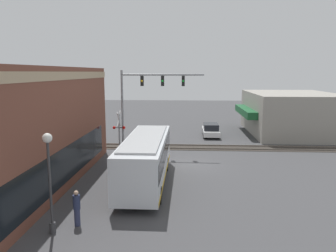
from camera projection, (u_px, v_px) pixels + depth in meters
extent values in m
plane|color=#424244|center=(188.00, 164.00, 26.14)|extent=(120.00, 120.00, 0.00)
cube|color=tan|center=(61.00, 76.00, 19.54)|extent=(19.32, 0.36, 0.50)
cube|color=black|center=(68.00, 163.00, 20.41)|extent=(16.06, 0.12, 2.20)
cube|color=gray|center=(291.00, 113.00, 39.28)|extent=(13.19, 9.62, 4.86)
cube|color=#19592D|center=(246.00, 111.00, 39.56)|extent=(9.23, 1.20, 0.80)
cube|color=silver|center=(146.00, 158.00, 21.45)|extent=(10.32, 2.55, 2.62)
cube|color=black|center=(146.00, 152.00, 21.39)|extent=(10.11, 2.59, 1.10)
cube|color=gold|center=(146.00, 175.00, 21.64)|extent=(10.11, 2.58, 0.24)
cube|color=#A5A8AA|center=(146.00, 137.00, 21.23)|extent=(8.77, 2.17, 0.12)
cylinder|color=black|center=(151.00, 164.00, 24.57)|extent=(1.00, 2.57, 1.00)
cylinder|color=black|center=(139.00, 195.00, 18.35)|extent=(1.00, 2.57, 1.00)
cylinder|color=gray|center=(122.00, 112.00, 29.69)|extent=(0.20, 0.20, 7.47)
cylinder|color=gray|center=(163.00, 75.00, 28.94)|extent=(0.16, 7.33, 0.16)
cube|color=black|center=(142.00, 81.00, 29.13)|extent=(0.30, 0.27, 0.90)
sphere|color=yellow|center=(142.00, 81.00, 28.97)|extent=(0.20, 0.20, 0.20)
cube|color=black|center=(163.00, 81.00, 29.03)|extent=(0.30, 0.27, 0.90)
sphere|color=green|center=(162.00, 81.00, 28.87)|extent=(0.20, 0.20, 0.20)
cube|color=black|center=(183.00, 81.00, 28.92)|extent=(0.30, 0.27, 0.90)
sphere|color=green|center=(183.00, 81.00, 28.76)|extent=(0.20, 0.20, 0.20)
cylinder|color=gray|center=(119.00, 133.00, 29.87)|extent=(0.14, 0.14, 3.60)
cube|color=white|center=(119.00, 119.00, 29.66)|extent=(1.41, 0.06, 1.41)
cube|color=white|center=(119.00, 119.00, 29.66)|extent=(1.41, 0.06, 1.41)
cylinder|color=#38383A|center=(119.00, 128.00, 29.79)|extent=(0.08, 0.90, 0.08)
sphere|color=red|center=(124.00, 128.00, 29.72)|extent=(0.28, 0.28, 0.28)
sphere|color=red|center=(114.00, 128.00, 29.77)|extent=(0.28, 0.28, 0.28)
cylinder|color=#38383A|center=(53.00, 228.00, 15.00)|extent=(0.28, 0.28, 0.50)
cylinder|color=#38383A|center=(50.00, 189.00, 14.69)|extent=(0.12, 0.12, 4.22)
sphere|color=white|center=(47.00, 138.00, 14.31)|extent=(0.44, 0.44, 0.44)
cube|color=#332D28|center=(188.00, 147.00, 32.05)|extent=(2.60, 60.00, 0.03)
cube|color=#6B6056|center=(188.00, 148.00, 31.33)|extent=(0.07, 60.00, 0.15)
cube|color=#6B6056|center=(188.00, 145.00, 32.75)|extent=(0.07, 60.00, 0.15)
cube|color=silver|center=(211.00, 131.00, 37.66)|extent=(4.61, 1.80, 0.56)
cube|color=black|center=(211.00, 127.00, 37.33)|extent=(2.53, 1.62, 0.67)
cylinder|color=black|center=(210.00, 131.00, 39.10)|extent=(0.64, 1.82, 0.64)
cylinder|color=black|center=(211.00, 136.00, 36.29)|extent=(0.64, 1.82, 0.64)
cylinder|color=#2D3351|center=(77.00, 217.00, 15.68)|extent=(0.28, 0.28, 0.84)
cylinder|color=#262D4C|center=(77.00, 202.00, 15.56)|extent=(0.34, 0.34, 0.70)
sphere|color=tan|center=(76.00, 193.00, 15.48)|extent=(0.23, 0.23, 0.23)
cylinder|color=#473828|center=(132.00, 149.00, 29.66)|extent=(0.28, 0.28, 0.82)
cylinder|color=#4C4C51|center=(132.00, 141.00, 29.54)|extent=(0.34, 0.34, 0.68)
sphere|color=tan|center=(132.00, 136.00, 29.47)|extent=(0.22, 0.22, 0.22)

